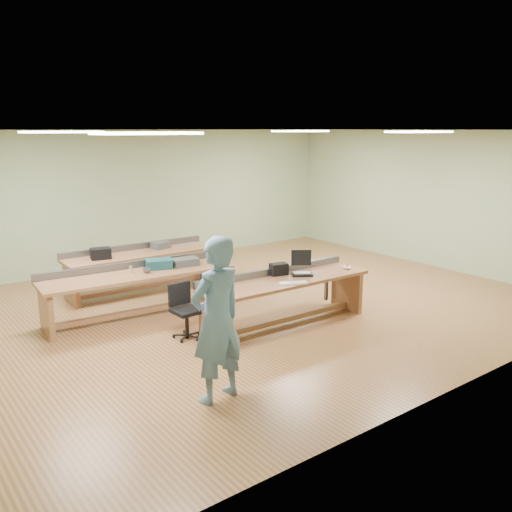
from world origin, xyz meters
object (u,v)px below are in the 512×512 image
person (217,320)px  drinks_can (131,269)px  workbench_mid (138,284)px  parts_bin_teal (159,264)px  workbench_back (141,262)px  camera_bag (279,269)px  laptop_base (302,274)px  workbench_front (284,290)px  mug (147,270)px  task_chair (185,318)px  parts_bin_grey (185,262)px

person → drinks_can: bearing=-106.0°
workbench_mid → parts_bin_teal: parts_bin_teal is taller
workbench_back → camera_bag: size_ratio=10.52×
workbench_mid → laptop_base: workbench_mid is taller
workbench_back → workbench_front: bearing=-70.6°
person → laptop_base: (2.52, 1.41, -0.19)m
workbench_front → mug: bearing=135.5°
task_chair → mug: (-0.04, 1.15, 0.50)m
workbench_back → mug: (-0.56, -1.44, 0.24)m
parts_bin_grey → drinks_can: size_ratio=4.00×
parts_bin_teal → camera_bag: bearing=-49.5°
workbench_back → camera_bag: bearing=-68.0°
workbench_front → parts_bin_grey: parts_bin_grey is taller
workbench_back → person: bearing=-103.5°
person → parts_bin_grey: bearing=-122.4°
laptop_base → parts_bin_grey: (-1.17, 1.68, 0.04)m
task_chair → person: bearing=-112.0°
laptop_base → parts_bin_grey: size_ratio=0.73×
task_chair → parts_bin_grey: 1.50m
task_chair → mug: size_ratio=6.61×
drinks_can → parts_bin_teal: bearing=1.3°
parts_bin_teal → workbench_back: bearing=78.6°
workbench_front → person: bearing=-145.5°
parts_bin_teal → drinks_can: parts_bin_teal is taller
workbench_back → task_chair: size_ratio=3.55×
task_chair → drinks_can: size_ratio=7.37×
workbench_mid → parts_bin_teal: 0.49m
workbench_back → drinks_can: (-0.76, -1.28, 0.25)m
laptop_base → parts_bin_grey: parts_bin_grey is taller
workbench_front → drinks_can: size_ratio=26.15×
workbench_back → laptop_base: bearing=-64.8°
parts_bin_grey → mug: parts_bin_grey is taller
person → task_chair: person is taller
person → parts_bin_teal: 3.32m
workbench_front → parts_bin_teal: parts_bin_teal is taller
person → task_chair: bearing=-117.9°
workbench_mid → camera_bag: (1.74, -1.49, 0.28)m
workbench_back → parts_bin_teal: size_ratio=6.86×
person → parts_bin_grey: (1.35, 3.09, -0.14)m
mug → drinks_can: (-0.20, 0.16, 0.01)m
parts_bin_grey → mug: bearing=-174.2°
laptop_base → parts_bin_teal: bearing=166.0°
task_chair → parts_bin_grey: size_ratio=1.84×
drinks_can → camera_bag: bearing=-40.0°
mug → drinks_can: 0.26m
workbench_mid → laptop_base: (2.02, -1.73, 0.21)m
laptop_base → person: bearing=-117.0°
workbench_mid → person: 3.20m
workbench_mid → task_chair: bearing=-78.8°
workbench_back → parts_bin_teal: parts_bin_teal is taller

